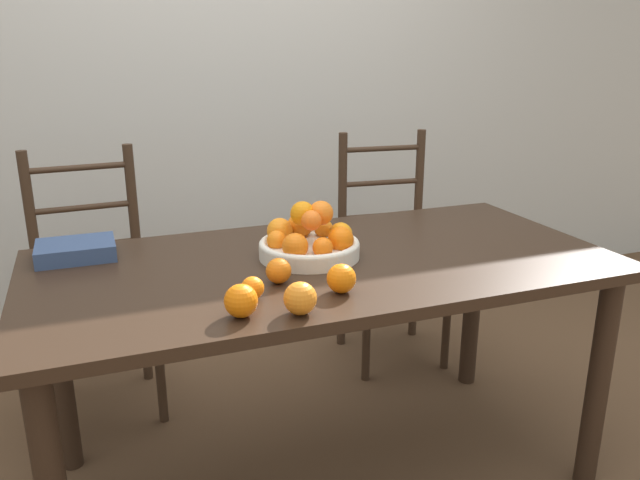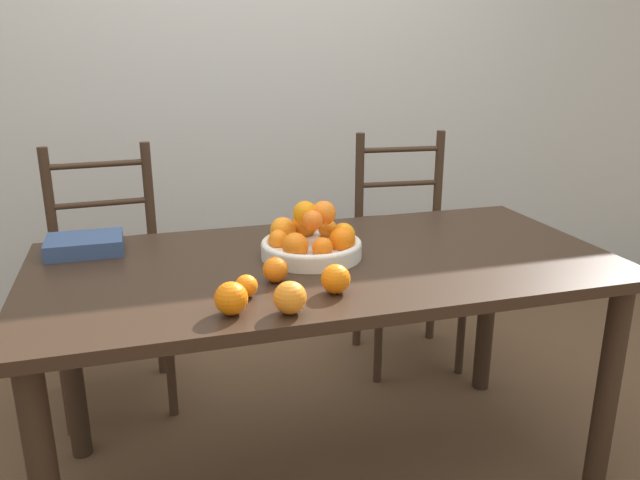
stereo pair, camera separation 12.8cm
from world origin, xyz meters
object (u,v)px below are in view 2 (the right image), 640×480
orange_loose_1 (336,279)px  orange_loose_4 (231,298)px  orange_loose_2 (275,270)px  orange_loose_3 (246,286)px  chair_left (110,287)px  book_stack (85,245)px  fruit_bowl (312,241)px  chair_right (406,257)px  orange_loose_0 (290,298)px

orange_loose_1 → orange_loose_4: size_ratio=0.95×
orange_loose_2 → orange_loose_3: size_ratio=1.18×
chair_left → book_stack: 0.54m
orange_loose_3 → fruit_bowl: bearing=46.4°
fruit_bowl → orange_loose_4: 0.47m
orange_loose_2 → orange_loose_3: bearing=-138.6°
book_stack → orange_loose_3: bearing=-50.1°
orange_loose_3 → orange_loose_1: bearing=-9.8°
chair_left → orange_loose_3: bearing=-71.1°
orange_loose_4 → chair_left: (-0.34, 1.05, -0.33)m
orange_loose_1 → book_stack: orange_loose_1 is taller
orange_loose_1 → orange_loose_3: size_ratio=1.30×
orange_loose_3 → chair_right: size_ratio=0.06×
orange_loose_4 → chair_right: chair_right is taller
fruit_bowl → book_stack: size_ratio=1.35×
orange_loose_0 → orange_loose_4: same height
fruit_bowl → orange_loose_1: size_ratio=3.95×
fruit_bowl → chair_left: 1.00m
orange_loose_1 → orange_loose_2: bearing=137.1°
orange_loose_2 → orange_loose_4: 0.24m
orange_loose_0 → orange_loose_1: bearing=32.3°
orange_loose_4 → orange_loose_2: bearing=50.4°
orange_loose_0 → fruit_bowl: bearing=67.1°
orange_loose_2 → chair_left: (-0.49, 0.87, -0.33)m
fruit_bowl → orange_loose_4: (-0.31, -0.36, -0.01)m
orange_loose_3 → book_stack: 0.66m
book_stack → orange_loose_2: bearing=-39.1°
orange_loose_1 → chair_right: bearing=56.3°
orange_loose_0 → chair_left: (-0.47, 1.08, -0.33)m
orange_loose_0 → chair_left: size_ratio=0.08×
orange_loose_1 → orange_loose_3: 0.24m
orange_loose_3 → orange_loose_2: bearing=41.4°
orange_loose_3 → book_stack: orange_loose_3 is taller
orange_loose_4 → chair_right: bearing=47.9°
book_stack → orange_loose_0: bearing=-51.6°
orange_loose_4 → book_stack: size_ratio=0.36×
orange_loose_4 → chair_left: bearing=107.8°
orange_loose_0 → orange_loose_2: size_ratio=1.16×
orange_loose_1 → orange_loose_2: orange_loose_1 is taller
chair_left → chair_right: (1.28, -0.00, 0.00)m
fruit_bowl → orange_loose_1: bearing=-93.8°
book_stack → fruit_bowl: bearing=-19.9°
orange_loose_3 → orange_loose_4: (-0.05, -0.10, 0.01)m
orange_loose_3 → orange_loose_4: orange_loose_4 is taller
orange_loose_4 → chair_left: chair_left is taller
orange_loose_0 → book_stack: orange_loose_0 is taller
orange_loose_4 → chair_right: (0.95, 1.05, -0.33)m
orange_loose_1 → chair_right: chair_right is taller
orange_loose_2 → book_stack: orange_loose_2 is taller
orange_loose_2 → chair_right: bearing=47.4°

